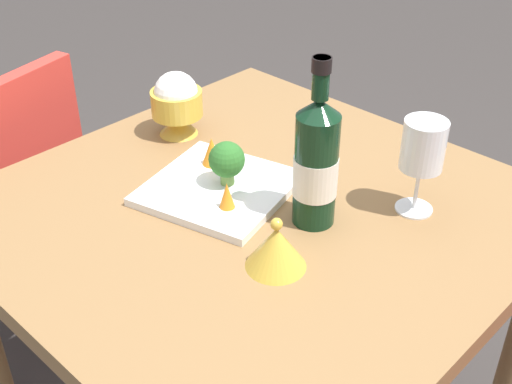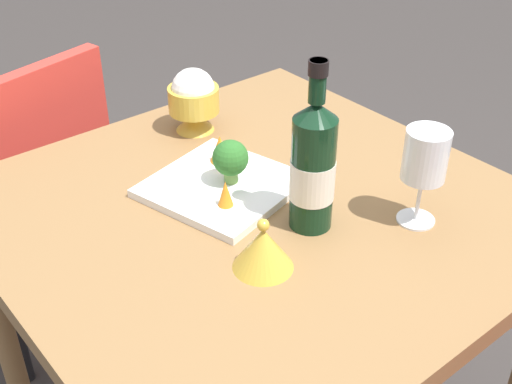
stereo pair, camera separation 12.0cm
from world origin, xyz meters
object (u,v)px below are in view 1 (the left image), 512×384
Objects in this scene: rice_bowl_lid at (276,247)px; broccoli_floret at (228,160)px; rice_bowl at (177,103)px; wine_bottle at (316,162)px; chair_by_wall at (3,197)px; serving_plate at (219,188)px; wine_glass at (423,148)px; carrot_garnish_right at (212,151)px; carrot_garnish_left at (227,195)px.

rice_bowl_lid is 0.24m from broccoli_floret.
wine_bottle is at bearing 173.53° from rice_bowl.
broccoli_floret is at bearing -87.70° from chair_by_wall.
serving_plate is (0.22, -0.09, -0.03)m from rice_bowl_lid.
wine_glass is at bearing -104.15° from rice_bowl_lid.
chair_by_wall is 0.87m from rice_bowl_lid.
rice_bowl_lid is (-0.04, 0.14, -0.08)m from wine_bottle.
wine_bottle is 0.42m from rice_bowl.
rice_bowl is 0.50m from rice_bowl_lid.
carrot_garnish_right is at bearing 23.75° from wine_glass.
wine_bottle is at bearing -74.75° from rice_bowl_lid.
chair_by_wall is at bearing 14.82° from serving_plate.
carrot_garnish_right is at bearing 161.60° from rice_bowl.
serving_plate is at bearing 15.89° from wine_bottle.
rice_bowl is 0.26m from serving_plate.
wine_bottle is at bearing -142.56° from carrot_garnish_left.
chair_by_wall is 16.91× the size of carrot_garnish_left.
wine_glass reaches higher than rice_bowl.
wine_bottle is 0.26m from carrot_garnish_right.
wine_bottle reaches higher than rice_bowl_lid.
serving_plate is 0.06m from broccoli_floret.
serving_plate is at bearing 156.57° from rice_bowl.
rice_bowl_lid is (-0.46, 0.19, -0.04)m from rice_bowl.
serving_plate is (0.19, 0.05, -0.11)m from wine_bottle.
rice_bowl_lid is (0.07, 0.29, -0.09)m from wine_glass.
carrot_garnish_left is at bearing 134.17° from broccoli_floret.
carrot_garnish_right is at bearing -24.40° from rice_bowl_lid.
wine_glass reaches higher than broccoli_floret.
carrot_garnish_left reaches higher than serving_plate.
carrot_garnish_left is at bearing 37.44° from wine_bottle.
chair_by_wall is 15.02× the size of carrot_garnish_right.
broccoli_floret is 0.08m from carrot_garnish_left.
wine_bottle is at bearing -88.83° from chair_by_wall.
rice_bowl is 0.47× the size of serving_plate.
serving_plate is (-0.23, 0.10, -0.07)m from rice_bowl.
chair_by_wall is 4.75× the size of wine_glass.
wine_glass is at bearing -133.61° from carrot_garnish_left.
wine_glass is 0.59× the size of serving_plate.
wine_glass reaches higher than carrot_garnish_right.
serving_plate is (0.30, 0.20, -0.12)m from wine_glass.
rice_bowl_lid is at bearing 75.85° from wine_glass.
wine_bottle reaches higher than rice_bowl.
broccoli_floret is at bearing -25.83° from rice_bowl_lid.
carrot_garnish_left is (0.23, 0.24, -0.09)m from wine_glass.
wine_glass is 0.31m from rice_bowl_lid.
broccoli_floret is (-0.01, -0.02, 0.06)m from serving_plate.
rice_bowl_lid reaches higher than carrot_garnish_left.
broccoli_floret reaches higher than carrot_garnish_left.
serving_plate is 0.08m from carrot_garnish_left.
broccoli_floret reaches higher than serving_plate.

